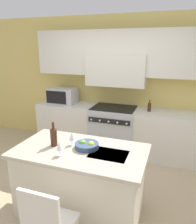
# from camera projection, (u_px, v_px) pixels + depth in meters

# --- Properties ---
(ground_plane) EXTENTS (10.00, 10.00, 0.00)m
(ground_plane) POSITION_uv_depth(u_px,v_px,m) (82.00, 198.00, 3.14)
(ground_plane) COLOR tan
(back_cabinetry) EXTENTS (10.00, 0.46, 2.70)m
(back_cabinetry) POSITION_uv_depth(u_px,v_px,m) (118.00, 73.00, 4.38)
(back_cabinetry) COLOR #DBC166
(back_cabinetry) RESTS_ON ground_plane
(back_counter) EXTENTS (3.28, 0.62, 0.92)m
(back_counter) POSITION_uv_depth(u_px,v_px,m) (114.00, 129.00, 4.48)
(back_counter) COLOR silver
(back_counter) RESTS_ON ground_plane
(range_stove) EXTENTS (0.88, 0.70, 0.93)m
(range_stove) POSITION_uv_depth(u_px,v_px,m) (113.00, 129.00, 4.46)
(range_stove) COLOR #B7B7BC
(range_stove) RESTS_ON ground_plane
(microwave) EXTENTS (0.59, 0.39, 0.32)m
(microwave) POSITION_uv_depth(u_px,v_px,m) (63.00, 96.00, 4.67)
(microwave) COLOR #B7B7BC
(microwave) RESTS_ON back_counter
(kitchen_island) EXTENTS (1.61, 0.89, 0.90)m
(kitchen_island) POSITION_uv_depth(u_px,v_px,m) (81.00, 181.00, 2.78)
(kitchen_island) COLOR beige
(kitchen_island) RESTS_ON ground_plane
(island_chair) EXTENTS (0.42, 0.40, 0.94)m
(island_chair) POSITION_uv_depth(u_px,v_px,m) (47.00, 224.00, 2.00)
(island_chair) COLOR beige
(island_chair) RESTS_ON ground_plane
(wine_bottle) EXTENTS (0.08, 0.08, 0.31)m
(wine_bottle) POSITION_uv_depth(u_px,v_px,m) (54.00, 137.00, 2.72)
(wine_bottle) COLOR #422314
(wine_bottle) RESTS_ON kitchen_island
(wine_glass_near) EXTENTS (0.07, 0.07, 0.17)m
(wine_glass_near) POSITION_uv_depth(u_px,v_px,m) (59.00, 146.00, 2.47)
(wine_glass_near) COLOR white
(wine_glass_near) RESTS_ON kitchen_island
(wine_glass_far) EXTENTS (0.07, 0.07, 0.17)m
(wine_glass_far) POSITION_uv_depth(u_px,v_px,m) (72.00, 137.00, 2.74)
(wine_glass_far) COLOR white
(wine_glass_far) RESTS_ON kitchen_island
(fruit_bowl) EXTENTS (0.29, 0.29, 0.10)m
(fruit_bowl) POSITION_uv_depth(u_px,v_px,m) (87.00, 145.00, 2.68)
(fruit_bowl) COLOR #384C6B
(fruit_bowl) RESTS_ON kitchen_island
(oil_bottle_on_counter) EXTENTS (0.06, 0.06, 0.22)m
(oil_bottle_on_counter) POSITION_uv_depth(u_px,v_px,m) (149.00, 107.00, 4.08)
(oil_bottle_on_counter) COLOR #422314
(oil_bottle_on_counter) RESTS_ON back_counter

